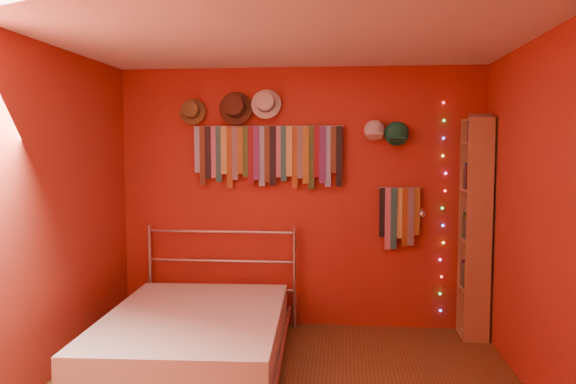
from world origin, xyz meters
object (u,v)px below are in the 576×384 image
(tie_rack, at_px, (268,153))
(bed, at_px, (194,337))
(bookshelf, at_px, (480,227))
(reading_lamp, at_px, (422,214))

(tie_rack, bearing_deg, bed, -113.57)
(bed, bearing_deg, tie_rack, 64.00)
(tie_rack, xyz_separation_m, bed, (-0.46, -1.05, -1.46))
(bookshelf, bearing_deg, bed, -159.59)
(tie_rack, height_order, bed, tie_rack)
(reading_lamp, xyz_separation_m, bookshelf, (0.52, 0.00, -0.12))
(reading_lamp, xyz_separation_m, bed, (-1.89, -0.90, -0.91))
(tie_rack, height_order, reading_lamp, tie_rack)
(reading_lamp, height_order, bed, reading_lamp)
(reading_lamp, relative_size, bookshelf, 0.14)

